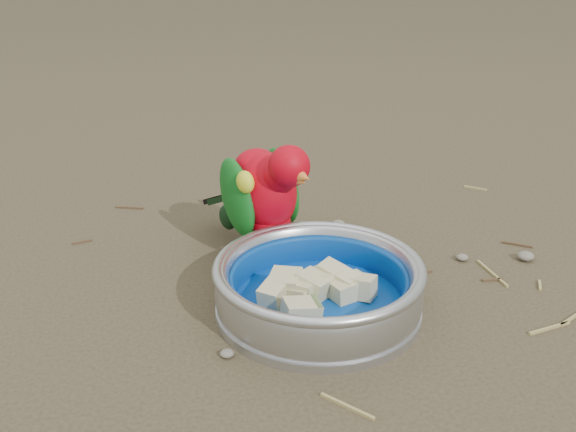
{
  "coord_description": "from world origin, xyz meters",
  "views": [
    {
      "loc": [
        -0.14,
        -0.58,
        0.38
      ],
      "look_at": [
        -0.04,
        0.12,
        0.08
      ],
      "focal_mm": 40.0,
      "sensor_mm": 36.0,
      "label": 1
    }
  ],
  "objects": [
    {
      "name": "ground",
      "position": [
        0.0,
        0.0,
        0.0
      ],
      "size": [
        60.0,
        60.0,
        0.0
      ],
      "primitive_type": "plane",
      "color": "#433827"
    },
    {
      "name": "food_bowl",
      "position": [
        -0.02,
        0.03,
        0.01
      ],
      "size": [
        0.23,
        0.23,
        0.02
      ],
      "primitive_type": "cylinder",
      "color": "#B2B2BA",
      "rests_on": "ground"
    },
    {
      "name": "bowl_wall",
      "position": [
        -0.02,
        0.03,
        0.04
      ],
      "size": [
        0.23,
        0.23,
        0.04
      ],
      "primitive_type": null,
      "color": "#B2B2BA",
      "rests_on": "food_bowl"
    },
    {
      "name": "fruit_wedges",
      "position": [
        -0.02,
        0.03,
        0.03
      ],
      "size": [
        0.14,
        0.14,
        0.03
      ],
      "primitive_type": null,
      "color": "#C7BB8C",
      "rests_on": "food_bowl"
    },
    {
      "name": "lory_parrot",
      "position": [
        -0.06,
        0.17,
        0.08
      ],
      "size": [
        0.18,
        0.22,
        0.16
      ],
      "primitive_type": null,
      "rotation": [
        0.0,
        0.0,
        -2.63
      ],
      "color": "#B20111",
      "rests_on": "ground"
    },
    {
      "name": "ground_debris",
      "position": [
        -0.05,
        0.06,
        0.0
      ],
      "size": [
        0.9,
        0.8,
        0.01
      ],
      "primitive_type": null,
      "color": "#9C8B50",
      "rests_on": "ground"
    }
  ]
}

